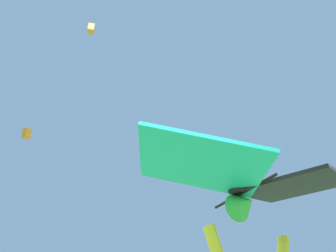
% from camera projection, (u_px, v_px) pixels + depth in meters
% --- Properties ---
extents(held_stunt_kite, '(2.13, 1.21, 0.43)m').
position_uv_depth(held_stunt_kite, '(249.00, 182.00, 2.78)').
color(held_stunt_kite, black).
extents(distant_kite_orange_high_right, '(1.07, 1.20, 1.36)m').
position_uv_depth(distant_kite_orange_high_right, '(27.00, 134.00, 38.67)').
color(distant_kite_orange_high_right, orange).
extents(distant_kite_orange_low_left, '(0.64, 0.68, 0.81)m').
position_uv_depth(distant_kite_orange_low_left, '(91.00, 29.00, 26.33)').
color(distant_kite_orange_low_left, orange).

